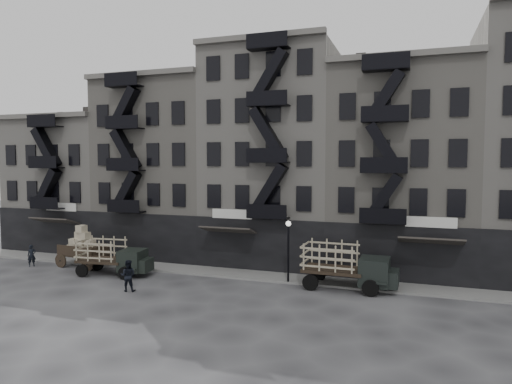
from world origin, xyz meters
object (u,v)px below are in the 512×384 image
(stake_truck_east, at_px, (346,263))
(pedestrian_west, at_px, (32,256))
(stake_truck_west, at_px, (113,254))
(wagon, at_px, (82,243))
(pedestrian_mid, at_px, (128,276))

(stake_truck_east, relative_size, pedestrian_west, 3.57)
(stake_truck_west, bearing_deg, pedestrian_west, 171.83)
(stake_truck_east, bearing_deg, wagon, -177.31)
(wagon, bearing_deg, stake_truck_west, -14.86)
(stake_truck_east, bearing_deg, pedestrian_mid, -157.50)
(stake_truck_east, bearing_deg, pedestrian_west, -174.59)
(pedestrian_west, height_order, pedestrian_mid, pedestrian_mid)
(stake_truck_west, relative_size, pedestrian_west, 3.25)
(pedestrian_mid, bearing_deg, wagon, -47.90)
(stake_truck_east, bearing_deg, stake_truck_west, -172.04)
(wagon, distance_m, stake_truck_west, 4.19)
(wagon, height_order, stake_truck_west, wagon)
(pedestrian_west, relative_size, pedestrian_mid, 0.84)
(wagon, relative_size, pedestrian_west, 2.36)
(stake_truck_west, relative_size, pedestrian_mid, 2.74)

